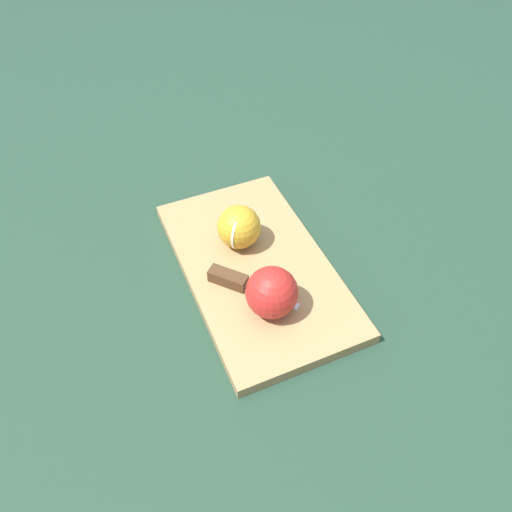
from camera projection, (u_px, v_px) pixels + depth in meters
name	position (u px, v px, depth m)	size (l,w,h in m)	color
ground_plane	(256.00, 272.00, 0.87)	(4.00, 4.00, 0.00)	#1E3828
cutting_board	(256.00, 268.00, 0.86)	(0.44, 0.28, 0.02)	#A37A4C
apple_half_left	(238.00, 227.00, 0.86)	(0.08, 0.08, 0.08)	gold
apple_half_right	(272.00, 293.00, 0.76)	(0.08, 0.08, 0.08)	red
knife	(232.00, 280.00, 0.81)	(0.14, 0.11, 0.02)	silver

